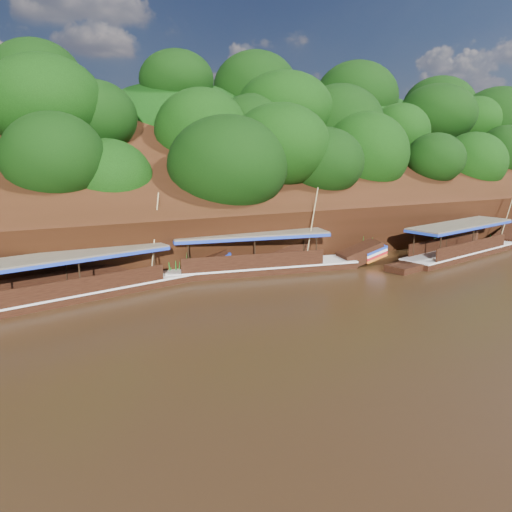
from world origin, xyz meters
The scene contains 6 objects.
ground centered at (0.00, 0.00, 0.00)m, with size 160.00×160.00×0.00m, color black.
riverbank centered at (-0.01, 22.73, 1.89)m, with size 120.00×30.06×19.40m.
boat_0 centered at (14.18, 6.40, 0.55)m, with size 15.17×5.22×6.39m.
boat_1 centered at (-1.26, 8.44, 0.58)m, with size 14.93×4.48×5.80m.
boat_2 centered at (-11.90, 8.09, 0.54)m, with size 15.33×5.39×5.68m.
reeds centered at (-3.93, 9.68, 0.88)m, with size 50.86×2.27×2.16m.
Camera 1 is at (-16.04, -18.97, 7.75)m, focal length 35.00 mm.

